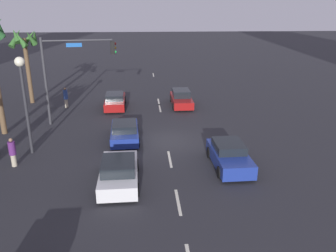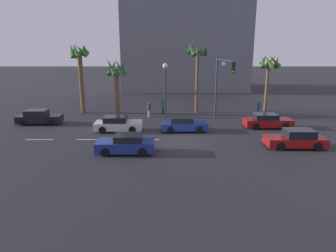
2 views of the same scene
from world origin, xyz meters
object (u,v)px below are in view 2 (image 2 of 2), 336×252
(streetlamp, at_px, (165,80))
(building_2, at_px, (185,3))
(car_0, at_px, (117,124))
(traffic_signal, at_px, (221,78))
(car_2, at_px, (183,124))
(car_4, at_px, (267,121))
(car_5, at_px, (125,144))
(pedestrian_0, at_px, (148,109))
(palm_tree_3, at_px, (79,62))
(car_3, at_px, (38,118))
(palm_tree_2, at_px, (196,59))
(pedestrian_2, at_px, (163,106))
(car_1, at_px, (295,139))
(palm_tree_0, at_px, (269,67))
(palm_tree_1, at_px, (116,75))
(pedestrian_1, at_px, (258,109))

(streetlamp, bearing_deg, building_2, 82.24)
(car_0, relative_size, traffic_signal, 0.67)
(car_2, height_order, car_4, car_4)
(car_5, relative_size, pedestrian_0, 2.49)
(pedestrian_0, relative_size, palm_tree_3, 0.21)
(car_3, height_order, traffic_signal, traffic_signal)
(streetlamp, relative_size, palm_tree_2, 0.69)
(pedestrian_2, distance_m, building_2, 28.03)
(car_1, distance_m, car_2, 9.51)
(car_0, relative_size, car_1, 0.98)
(palm_tree_2, bearing_deg, palm_tree_3, -177.93)
(palm_tree_0, height_order, palm_tree_3, palm_tree_3)
(palm_tree_3, bearing_deg, palm_tree_2, 2.07)
(car_3, relative_size, traffic_signal, 0.67)
(car_5, xyz_separation_m, traffic_signal, (8.39, 10.01, 3.73))
(car_0, relative_size, pedestrian_2, 2.41)
(car_3, bearing_deg, car_2, -10.68)
(palm_tree_2, bearing_deg, pedestrian_2, -165.89)
(car_1, height_order, building_2, building_2)
(car_3, height_order, pedestrian_2, pedestrian_2)
(pedestrian_0, distance_m, palm_tree_1, 5.47)
(palm_tree_3, bearing_deg, car_0, -56.11)
(car_1, height_order, car_4, car_1)
(pedestrian_0, xyz_separation_m, palm_tree_1, (-3.71, 1.93, 3.52))
(car_0, xyz_separation_m, streetlamp, (4.25, 5.53, 3.47))
(traffic_signal, distance_m, pedestrian_2, 7.72)
(pedestrian_1, bearing_deg, car_2, -146.61)
(car_2, relative_size, pedestrian_2, 2.36)
(streetlamp, distance_m, palm_tree_3, 10.10)
(palm_tree_1, bearing_deg, building_2, 68.92)
(car_5, relative_size, pedestrian_2, 2.34)
(palm_tree_1, relative_size, building_2, 0.21)
(car_2, height_order, streetlamp, streetlamp)
(car_5, bearing_deg, pedestrian_0, 85.64)
(car_1, relative_size, car_2, 1.05)
(palm_tree_2, distance_m, palm_tree_3, 13.24)
(car_0, distance_m, car_2, 5.96)
(car_1, bearing_deg, pedestrian_1, 89.26)
(palm_tree_0, bearing_deg, car_3, -165.58)
(palm_tree_0, height_order, building_2, building_2)
(car_1, relative_size, palm_tree_3, 0.55)
(car_1, xyz_separation_m, streetlamp, (-9.96, 10.28, 3.47))
(car_0, distance_m, car_1, 14.99)
(car_5, xyz_separation_m, pedestrian_1, (12.81, 11.49, 0.31))
(car_1, bearing_deg, palm_tree_0, 81.41)
(car_1, bearing_deg, building_2, 100.13)
(car_1, distance_m, pedestrian_0, 15.92)
(car_0, bearing_deg, traffic_signal, 22.05)
(car_5, relative_size, palm_tree_3, 0.52)
(car_2, bearing_deg, building_2, 86.70)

